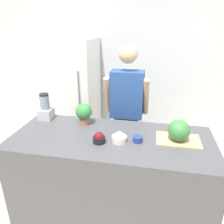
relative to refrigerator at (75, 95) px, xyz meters
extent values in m
cube|color=silver|center=(0.86, 0.42, 0.42)|extent=(8.00, 0.06, 2.60)
cube|color=#4C4C51|center=(0.86, -1.33, -0.42)|extent=(1.97, 0.84, 0.92)
cube|color=white|center=(0.00, 0.00, 0.00)|extent=(0.67, 0.74, 1.76)
cylinder|color=gray|center=(0.20, -0.38, 0.18)|extent=(0.02, 0.02, 0.61)
cube|color=#333338|center=(0.91, -0.57, -0.46)|extent=(0.30, 0.18, 0.83)
cube|color=#284C8C|center=(0.91, -0.57, 0.25)|extent=(0.41, 0.22, 0.59)
sphere|color=#DBAD89|center=(0.91, -0.57, 0.75)|extent=(0.23, 0.23, 0.23)
cylinder|color=#DBAD89|center=(0.67, -0.61, 0.24)|extent=(0.07, 0.24, 0.50)
cylinder|color=#DBAD89|center=(1.15, -0.61, 0.24)|extent=(0.07, 0.24, 0.50)
cube|color=tan|center=(1.49, -1.27, 0.05)|extent=(0.41, 0.27, 0.01)
sphere|color=#3D7F3D|center=(1.49, -1.29, 0.16)|extent=(0.20, 0.20, 0.20)
cylinder|color=black|center=(0.77, -1.45, 0.08)|extent=(0.12, 0.12, 0.06)
sphere|color=maroon|center=(0.77, -1.45, 0.10)|extent=(0.09, 0.09, 0.09)
cylinder|color=beige|center=(0.95, -1.40, 0.07)|extent=(0.14, 0.14, 0.06)
sphere|color=white|center=(0.95, -1.40, 0.10)|extent=(0.09, 0.09, 0.09)
cylinder|color=navy|center=(1.12, -1.37, 0.07)|extent=(0.09, 0.09, 0.06)
cube|color=#B7B7BC|center=(0.03, -1.04, 0.11)|extent=(0.15, 0.15, 0.12)
cylinder|color=gray|center=(0.03, -1.04, 0.25)|extent=(0.11, 0.11, 0.16)
cylinder|color=black|center=(0.03, -1.04, 0.34)|extent=(0.10, 0.10, 0.02)
cylinder|color=#996647|center=(0.51, -1.10, 0.08)|extent=(0.11, 0.11, 0.08)
sphere|color=#387F3D|center=(0.51, -1.10, 0.20)|extent=(0.18, 0.18, 0.18)
camera|label=1|loc=(1.23, -3.17, 1.08)|focal=35.00mm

